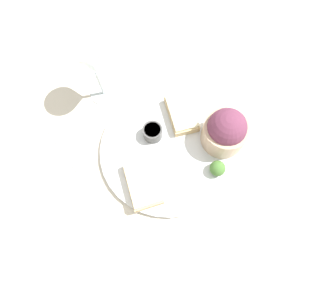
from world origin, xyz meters
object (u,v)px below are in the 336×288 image
Objects in this scene: sauce_ramekin at (153,132)px; cheese_toast_far at (182,113)px; salad_bowl at (225,131)px; fork at (57,142)px; wine_glass at (91,61)px; cheese_toast_near at (143,183)px.

sauce_ramekin is 0.39× the size of cheese_toast_far.
sauce_ramekin is 0.08m from cheese_toast_far.
salad_bowl reaches higher than cheese_toast_far.
sauce_ramekin is at bearing 57.18° from fork.
cheese_toast_far is (-0.00, 0.08, -0.00)m from sauce_ramekin.
sauce_ramekin is 0.26× the size of wine_glass.
wine_glass is at bearing -150.72° from salad_bowl.
cheese_toast_near and cheese_toast_far have the same top height.
wine_glass is (-0.27, -0.15, 0.06)m from salad_bowl.
sauce_ramekin is at bearing -88.77° from cheese_toast_far.
cheese_toast_far is (-0.10, -0.04, -0.03)m from salad_bowl.
salad_bowl is at bearing 50.50° from sauce_ramekin.
salad_bowl is at bearing 85.51° from cheese_toast_near.
sauce_ramekin is 0.23m from fork.
sauce_ramekin is at bearing -129.50° from salad_bowl.
cheese_toast_near is at bearing 27.23° from fork.
salad_bowl is 0.11m from cheese_toast_far.
fork is at bearing -72.02° from wine_glass.
sauce_ramekin is at bearing 10.37° from wine_glass.
cheese_toast_near is 0.69× the size of wine_glass.
fork is (-0.12, -0.19, -0.03)m from sauce_ramekin.
salad_bowl is 0.87× the size of cheese_toast_far.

